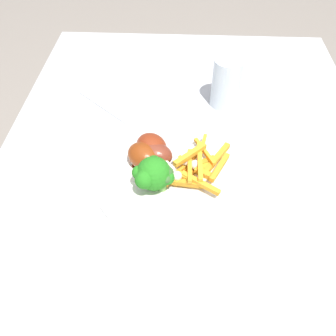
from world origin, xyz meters
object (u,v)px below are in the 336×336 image
broccoli_floret_middle (162,175)px  carrot_fries_pile (196,166)px  dining_table (187,188)px  chicken_drumstick_far (146,157)px  chicken_drumstick_extra (156,154)px  broccoli_floret_front (152,174)px  water_glass (226,83)px  dinner_plate (168,177)px  fork (103,106)px  chicken_drumstick_near (152,148)px

broccoli_floret_middle → carrot_fries_pile: size_ratio=0.38×
dining_table → chicken_drumstick_far: chicken_drumstick_far is taller
broccoli_floret_middle → carrot_fries_pile: 0.08m
carrot_fries_pile → chicken_drumstick_extra: size_ratio=1.20×
broccoli_floret_front → broccoli_floret_middle: size_ratio=1.25×
chicken_drumstick_extra → water_glass: (0.22, -0.15, 0.02)m
dinner_plate → fork: size_ratio=1.54×
broccoli_floret_middle → water_glass: 0.32m
dinner_plate → broccoli_floret_front: bearing=143.9°
dining_table → carrot_fries_pile: carrot_fries_pile is taller
chicken_drumstick_far → chicken_drumstick_extra: chicken_drumstick_far is taller
broccoli_floret_middle → chicken_drumstick_far: 0.07m
broccoli_floret_middle → fork: broccoli_floret_middle is taller
broccoli_floret_front → chicken_drumstick_far: (0.06, 0.02, -0.02)m
dining_table → broccoli_floret_middle: size_ratio=17.26×
dining_table → chicken_drumstick_near: bearing=98.9°
broccoli_floret_middle → chicken_drumstick_extra: 0.07m
dining_table → broccoli_floret_front: 0.20m
dining_table → chicken_drumstick_far: size_ratio=8.85×
carrot_fries_pile → fork: carrot_fries_pile is taller
broccoli_floret_front → chicken_drumstick_near: 0.09m
chicken_drumstick_far → water_glass: 0.28m
chicken_drumstick_near → chicken_drumstick_extra: (-0.02, -0.01, -0.00)m
chicken_drumstick_extra → fork: size_ratio=0.71×
carrot_fries_pile → chicken_drumstick_far: size_ratio=1.34×
broccoli_floret_front → chicken_drumstick_far: bearing=17.2°
broccoli_floret_front → fork: 0.30m
broccoli_floret_middle → fork: bearing=31.8°
broccoli_floret_front → chicken_drumstick_far: broccoli_floret_front is taller
dinner_plate → fork: bearing=37.4°
dining_table → chicken_drumstick_extra: 0.16m
carrot_fries_pile → chicken_drumstick_near: chicken_drumstick_near is taller
dinner_plate → dining_table: bearing=-34.8°
dining_table → chicken_drumstick_extra: bearing=112.4°
broccoli_floret_middle → chicken_drumstick_near: 0.09m
dining_table → dinner_plate: bearing=145.2°
dining_table → broccoli_floret_middle: bearing=151.5°
fork → chicken_drumstick_near: bearing=168.7°
dining_table → fork: size_ratio=5.66×
dinner_plate → water_glass: bearing=-26.6°
chicken_drumstick_extra → carrot_fries_pile: bearing=-105.0°
dinner_plate → water_glass: water_glass is taller
water_glass → chicken_drumstick_far: bearing=143.0°
chicken_drumstick_extra → chicken_drumstick_near: bearing=28.4°
chicken_drumstick_near → fork: bearing=38.0°
chicken_drumstick_far → fork: size_ratio=0.64×
broccoli_floret_middle → chicken_drumstick_far: (0.06, 0.04, -0.02)m
chicken_drumstick_near → chicken_drumstick_extra: chicken_drumstick_near is taller
carrot_fries_pile → dinner_plate: bearing=101.6°
dining_table → water_glass: water_glass is taller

